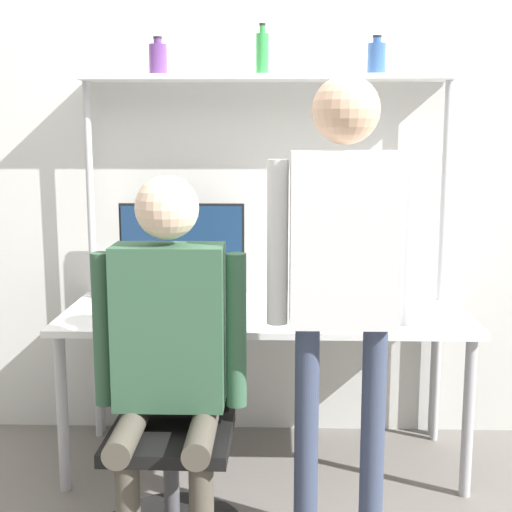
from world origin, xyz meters
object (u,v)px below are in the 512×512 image
at_px(person_seated, 168,334).
at_px(laptop, 169,307).
at_px(cell_phone, 231,323).
at_px(office_chair, 173,470).
at_px(bottle_purple, 158,59).
at_px(monitor, 182,244).
at_px(person_standing, 343,255).
at_px(bottle_blue, 377,58).
at_px(bottle_green, 262,53).

bearing_deg(person_seated, laptop, 98.27).
xyz_separation_m(cell_phone, office_chair, (-0.20, -0.44, -0.47)).
relative_size(cell_phone, bottle_purple, 0.83).
relative_size(laptop, person_seated, 0.23).
relative_size(monitor, laptop, 1.86).
height_order(cell_phone, person_standing, person_standing).
height_order(monitor, bottle_blue, bottle_blue).
relative_size(person_standing, bottle_blue, 9.71).
bearing_deg(bottle_purple, office_chair, -79.41).
bearing_deg(cell_phone, bottle_purple, 126.81).
bearing_deg(bottle_green, office_chair, -109.13).
bearing_deg(bottle_purple, bottle_blue, 0.00).
distance_m(bottle_purple, bottle_blue, 1.05).
bearing_deg(office_chair, person_standing, -4.82).
xyz_separation_m(laptop, bottle_green, (0.41, 0.44, 1.14)).
bearing_deg(laptop, person_standing, -37.87).
bearing_deg(bottle_purple, laptop, -77.65).
height_order(monitor, bottle_purple, bottle_purple).
height_order(person_seated, person_standing, person_standing).
distance_m(person_standing, bottle_green, 1.32).
bearing_deg(cell_phone, bottle_green, 75.97).
bearing_deg(cell_phone, monitor, 120.21).
xyz_separation_m(person_seated, bottle_blue, (0.87, 0.98, 1.08)).
bearing_deg(bottle_blue, bottle_purple, 180.00).
distance_m(cell_phone, office_chair, 0.67).
relative_size(laptop, person_standing, 0.19).
relative_size(person_standing, bottle_purple, 9.78).
relative_size(monitor, person_standing, 0.35).
height_order(laptop, person_seated, person_seated).
xyz_separation_m(bottle_green, bottle_purple, (-0.50, 0.00, -0.03)).
distance_m(bottle_green, bottle_purple, 0.50).
bearing_deg(monitor, person_standing, -53.56).
xyz_separation_m(laptop, office_chair, (0.08, -0.50, -0.53)).
distance_m(cell_phone, bottle_purple, 1.33).
bearing_deg(laptop, cell_phone, -13.19).
bearing_deg(bottle_green, person_seated, -108.37).
relative_size(monitor, cell_phone, 4.13).
xyz_separation_m(monitor, bottle_blue, (0.94, 0.04, 0.90)).
distance_m(person_seated, person_standing, 0.70).
bearing_deg(bottle_purple, person_standing, -50.75).
bearing_deg(person_seated, bottle_purple, 100.09).
xyz_separation_m(laptop, bottle_purple, (-0.10, 0.44, 1.12)).
xyz_separation_m(laptop, bottle_blue, (0.95, 0.44, 1.12)).
height_order(cell_phone, office_chair, office_chair).
distance_m(person_seated, bottle_blue, 1.70).
relative_size(laptop, office_chair, 0.37).
distance_m(laptop, office_chair, 0.73).
bearing_deg(cell_phone, laptop, 166.81).
bearing_deg(bottle_blue, office_chair, -132.79).
height_order(person_seated, bottle_green, bottle_green).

